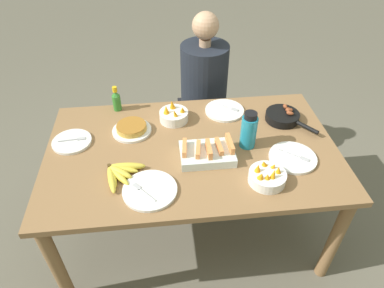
{
  "coord_description": "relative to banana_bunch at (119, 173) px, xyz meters",
  "views": [
    {
      "loc": [
        -0.16,
        -1.45,
        1.98
      ],
      "look_at": [
        0.0,
        0.0,
        0.75
      ],
      "focal_mm": 32.0,
      "sensor_mm": 36.0,
      "label": 1
    }
  ],
  "objects": [
    {
      "name": "water_bottle",
      "position": [
        0.71,
        0.16,
        0.09
      ],
      "size": [
        0.09,
        0.09,
        0.22
      ],
      "color": "teal",
      "rests_on": "dining_table"
    },
    {
      "name": "empty_plate_near_front",
      "position": [
        0.93,
        0.02,
        -0.01
      ],
      "size": [
        0.26,
        0.26,
        0.02
      ],
      "color": "white",
      "rests_on": "dining_table"
    },
    {
      "name": "dining_table",
      "position": [
        0.39,
        0.17,
        -0.11
      ],
      "size": [
        1.63,
        0.98,
        0.72
      ],
      "color": "olive",
      "rests_on": "ground_plane"
    },
    {
      "name": "fruit_bowl_citrus",
      "position": [
        0.31,
        0.45,
        0.02
      ],
      "size": [
        0.18,
        0.18,
        0.12
      ],
      "color": "white",
      "rests_on": "dining_table"
    },
    {
      "name": "empty_plate_far_left",
      "position": [
        -0.28,
        0.29,
        -0.01
      ],
      "size": [
        0.22,
        0.22,
        0.02
      ],
      "color": "white",
      "rests_on": "dining_table"
    },
    {
      "name": "person_figure",
      "position": [
        0.57,
        0.93,
        -0.24
      ],
      "size": [
        0.38,
        0.38,
        1.21
      ],
      "color": "black",
      "rests_on": "ground_plane"
    },
    {
      "name": "banana_bunch",
      "position": [
        0.0,
        0.0,
        0.0
      ],
      "size": [
        0.21,
        0.21,
        0.04
      ],
      "color": "gold",
      "rests_on": "dining_table"
    },
    {
      "name": "hot_sauce_bottle",
      "position": [
        -0.04,
        0.6,
        0.05
      ],
      "size": [
        0.05,
        0.05,
        0.17
      ],
      "color": "#337F2D",
      "rests_on": "dining_table"
    },
    {
      "name": "ground_plane",
      "position": [
        0.39,
        0.17,
        -0.74
      ],
      "size": [
        14.0,
        14.0,
        0.0
      ],
      "primitive_type": "plane",
      "color": "#666051"
    },
    {
      "name": "fruit_bowl_mango",
      "position": [
        0.74,
        -0.12,
        0.02
      ],
      "size": [
        0.19,
        0.19,
        0.11
      ],
      "color": "white",
      "rests_on": "dining_table"
    },
    {
      "name": "skillet",
      "position": [
        0.98,
        0.37,
        0.01
      ],
      "size": [
        0.26,
        0.31,
        0.08
      ],
      "rotation": [
        0.0,
        0.0,
        5.37
      ],
      "color": "black",
      "rests_on": "dining_table"
    },
    {
      "name": "empty_plate_far_right",
      "position": [
        0.15,
        -0.13,
        -0.01
      ],
      "size": [
        0.27,
        0.27,
        0.02
      ],
      "color": "white",
      "rests_on": "dining_table"
    },
    {
      "name": "frittata_plate_center",
      "position": [
        0.05,
        0.36,
        0.0
      ],
      "size": [
        0.23,
        0.23,
        0.05
      ],
      "color": "white",
      "rests_on": "dining_table"
    },
    {
      "name": "melon_tray",
      "position": [
        0.47,
        0.09,
        0.01
      ],
      "size": [
        0.29,
        0.2,
        0.1
      ],
      "color": "silver",
      "rests_on": "dining_table"
    },
    {
      "name": "empty_plate_mid_edge",
      "position": [
        0.64,
        0.51,
        -0.01
      ],
      "size": [
        0.25,
        0.25,
        0.02
      ],
      "color": "white",
      "rests_on": "dining_table"
    }
  ]
}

